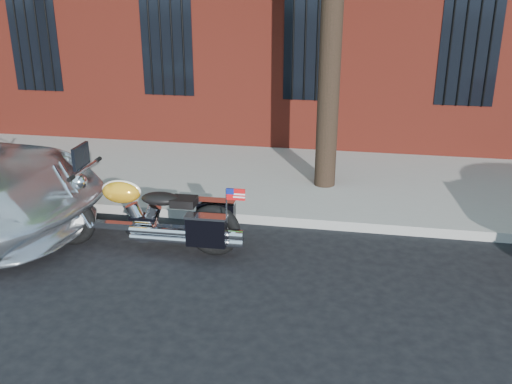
# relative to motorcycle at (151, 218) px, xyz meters

# --- Properties ---
(ground) EXTENTS (120.00, 120.00, 0.00)m
(ground) POSITION_rel_motorcycle_xyz_m (1.66, -0.16, -0.49)
(ground) COLOR black
(ground) RESTS_ON ground
(curb) EXTENTS (40.00, 0.16, 0.15)m
(curb) POSITION_rel_motorcycle_xyz_m (1.66, 1.22, -0.42)
(curb) COLOR gray
(curb) RESTS_ON ground
(sidewalk) EXTENTS (40.00, 3.60, 0.15)m
(sidewalk) POSITION_rel_motorcycle_xyz_m (1.66, 3.10, -0.42)
(sidewalk) COLOR gray
(sidewalk) RESTS_ON ground
(motorcycle) EXTENTS (2.90, 0.84, 1.46)m
(motorcycle) POSITION_rel_motorcycle_xyz_m (0.00, 0.00, 0.00)
(motorcycle) COLOR black
(motorcycle) RESTS_ON ground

